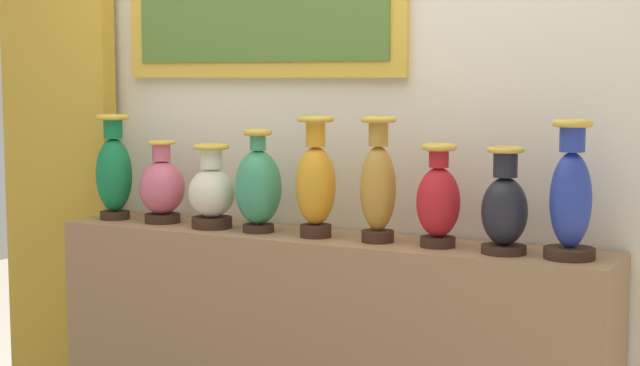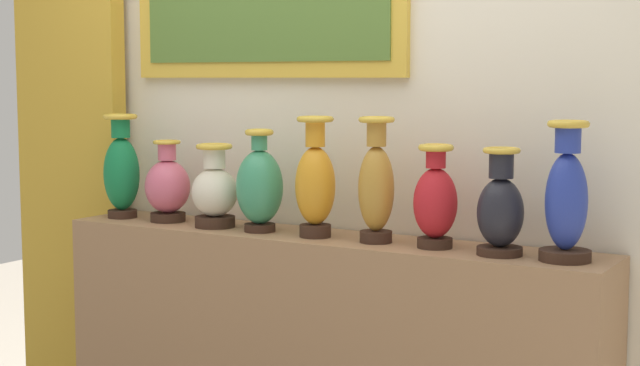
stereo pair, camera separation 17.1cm
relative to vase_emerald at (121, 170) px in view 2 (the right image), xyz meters
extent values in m
cube|color=beige|center=(0.91, 0.25, 0.31)|extent=(3.30, 0.10, 2.97)
cube|color=gold|center=(-0.40, 0.13, -0.14)|extent=(0.56, 0.08, 2.07)
cylinder|color=#382319|center=(0.00, 0.00, -0.17)|extent=(0.12, 0.12, 0.03)
ellipsoid|color=#14723D|center=(0.00, 0.00, -0.01)|extent=(0.14, 0.14, 0.29)
cylinder|color=#14723D|center=(0.00, 0.00, 0.17)|extent=(0.07, 0.07, 0.08)
torus|color=gold|center=(0.00, 0.00, 0.21)|extent=(0.13, 0.13, 0.02)
cylinder|color=#382319|center=(0.22, 0.01, -0.17)|extent=(0.14, 0.14, 0.03)
ellipsoid|color=#CC5972|center=(0.22, 0.01, -0.05)|extent=(0.18, 0.18, 0.20)
cylinder|color=#CC5972|center=(0.22, 0.01, 0.08)|extent=(0.07, 0.07, 0.07)
torus|color=gold|center=(0.22, 0.01, 0.12)|extent=(0.11, 0.11, 0.01)
cylinder|color=#382319|center=(0.47, -0.01, -0.17)|extent=(0.15, 0.15, 0.04)
ellipsoid|color=beige|center=(0.47, -0.01, -0.06)|extent=(0.17, 0.17, 0.18)
cylinder|color=beige|center=(0.47, -0.01, 0.07)|extent=(0.08, 0.08, 0.08)
torus|color=gold|center=(0.47, -0.01, 0.11)|extent=(0.14, 0.14, 0.02)
cylinder|color=#382319|center=(0.67, -0.01, -0.18)|extent=(0.11, 0.11, 0.03)
ellipsoid|color=#388C60|center=(0.67, -0.01, -0.03)|extent=(0.17, 0.17, 0.27)
cylinder|color=#388C60|center=(0.67, -0.01, 0.14)|extent=(0.06, 0.06, 0.06)
torus|color=gold|center=(0.67, -0.01, 0.17)|extent=(0.10, 0.10, 0.02)
cylinder|color=#382319|center=(0.91, -0.01, -0.17)|extent=(0.11, 0.11, 0.04)
ellipsoid|color=orange|center=(0.91, -0.01, -0.01)|extent=(0.14, 0.14, 0.27)
cylinder|color=orange|center=(0.91, -0.01, 0.18)|extent=(0.07, 0.07, 0.10)
torus|color=gold|center=(0.91, -0.01, 0.22)|extent=(0.13, 0.13, 0.02)
cylinder|color=#382319|center=(1.14, 0.00, -0.17)|extent=(0.11, 0.11, 0.04)
ellipsoid|color=#B27F2D|center=(1.14, 0.00, -0.01)|extent=(0.12, 0.12, 0.29)
cylinder|color=#B27F2D|center=(1.14, 0.00, 0.18)|extent=(0.07, 0.07, 0.09)
torus|color=gold|center=(1.14, 0.00, 0.23)|extent=(0.12, 0.12, 0.02)
cylinder|color=#382319|center=(1.36, 0.00, -0.17)|extent=(0.12, 0.12, 0.03)
ellipsoid|color=red|center=(1.36, 0.00, -0.04)|extent=(0.14, 0.14, 0.23)
cylinder|color=red|center=(1.36, 0.00, 0.11)|extent=(0.06, 0.06, 0.07)
torus|color=gold|center=(1.36, 0.00, 0.14)|extent=(0.12, 0.12, 0.02)
cylinder|color=#382319|center=(1.59, -0.01, -0.18)|extent=(0.14, 0.14, 0.03)
ellipsoid|color=black|center=(1.59, -0.01, -0.05)|extent=(0.15, 0.15, 0.22)
cylinder|color=black|center=(1.59, -0.01, 0.10)|extent=(0.08, 0.08, 0.09)
torus|color=gold|center=(1.59, -0.01, 0.14)|extent=(0.12, 0.12, 0.02)
cylinder|color=#382319|center=(1.80, -0.01, -0.17)|extent=(0.16, 0.16, 0.03)
ellipsoid|color=#263899|center=(1.80, -0.01, -0.01)|extent=(0.13, 0.13, 0.30)
cylinder|color=#263899|center=(1.80, -0.01, 0.18)|extent=(0.08, 0.08, 0.09)
torus|color=gold|center=(1.80, -0.01, 0.23)|extent=(0.13, 0.13, 0.02)
camera|label=1|loc=(2.51, -2.99, 0.37)|focal=54.76mm
camera|label=2|loc=(2.66, -2.90, 0.37)|focal=54.76mm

